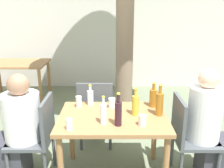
# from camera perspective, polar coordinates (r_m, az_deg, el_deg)

# --- Properties ---
(cafe_building_wall) EXTENTS (10.00, 0.08, 2.80)m
(cafe_building_wall) POSITION_cam_1_polar(r_m,az_deg,el_deg) (5.56, -0.13, 13.46)
(cafe_building_wall) COLOR beige
(cafe_building_wall) RESTS_ON ground_plane
(dining_table_front) EXTENTS (1.12, 0.78, 0.73)m
(dining_table_front) POSITION_cam_1_polar(r_m,az_deg,el_deg) (2.63, 0.03, -9.32)
(dining_table_front) COLOR #996B42
(dining_table_front) RESTS_ON ground_plane
(dining_table_back) EXTENTS (1.19, 0.80, 0.73)m
(dining_table_back) POSITION_cam_1_polar(r_m,az_deg,el_deg) (5.30, -21.20, 3.61)
(dining_table_back) COLOR #996B42
(dining_table_back) RESTS_ON ground_plane
(patio_chair_0) EXTENTS (0.44, 0.44, 0.92)m
(patio_chair_0) POSITION_cam_1_polar(r_m,az_deg,el_deg) (2.79, -16.77, -10.85)
(patio_chair_0) COLOR #474C51
(patio_chair_0) RESTS_ON ground_plane
(patio_chair_1) EXTENTS (0.44, 0.44, 0.92)m
(patio_chair_1) POSITION_cam_1_polar(r_m,az_deg,el_deg) (2.79, 16.78, -10.78)
(patio_chair_1) COLOR #474C51
(patio_chair_1) RESTS_ON ground_plane
(patio_chair_2) EXTENTS (0.44, 0.44, 0.92)m
(patio_chair_2) POSITION_cam_1_polar(r_m,az_deg,el_deg) (3.24, -4.00, -5.89)
(patio_chair_2) COLOR #474C51
(patio_chair_2) RESTS_ON ground_plane
(person_seated_0) EXTENTS (0.59, 0.38, 1.18)m
(person_seated_0) POSITION_cam_1_polar(r_m,az_deg,el_deg) (2.86, -21.37, -10.40)
(person_seated_0) COLOR #383842
(person_seated_0) RESTS_ON ground_plane
(person_seated_1) EXTENTS (0.57, 0.34, 1.23)m
(person_seated_1) POSITION_cam_1_polar(r_m,az_deg,el_deg) (2.85, 21.40, -9.97)
(person_seated_1) COLOR #383842
(person_seated_1) RESTS_ON ground_plane
(oil_cruet_0) EXTENTS (0.07, 0.07, 0.29)m
(oil_cruet_0) POSITION_cam_1_polar(r_m,az_deg,el_deg) (2.58, 5.14, -4.72)
(oil_cruet_0) COLOR gold
(oil_cruet_0) RESTS_ON dining_table_front
(amber_bottle_1) EXTENTS (0.08, 0.08, 0.28)m
(amber_bottle_1) POSITION_cam_1_polar(r_m,az_deg,el_deg) (2.81, 9.20, -3.02)
(amber_bottle_1) COLOR #9E661E
(amber_bottle_1) RESTS_ON dining_table_front
(amber_bottle_2) EXTENTS (0.08, 0.08, 0.33)m
(amber_bottle_2) POSITION_cam_1_polar(r_m,az_deg,el_deg) (2.60, 10.57, -4.37)
(amber_bottle_2) COLOR #9E661E
(amber_bottle_2) RESTS_ON dining_table_front
(water_bottle_3) EXTENTS (0.07, 0.07, 0.24)m
(water_bottle_3) POSITION_cam_1_polar(r_m,az_deg,el_deg) (2.84, -5.20, -3.01)
(water_bottle_3) COLOR silver
(water_bottle_3) RESTS_ON dining_table_front
(water_bottle_4) EXTENTS (0.06, 0.06, 0.28)m
(water_bottle_4) POSITION_cam_1_polar(r_m,az_deg,el_deg) (2.38, -2.19, -6.71)
(water_bottle_4) COLOR silver
(water_bottle_4) RESTS_ON dining_table_front
(wine_bottle_5) EXTENTS (0.07, 0.07, 0.32)m
(wine_bottle_5) POSITION_cam_1_polar(r_m,az_deg,el_deg) (2.35, 1.21, -6.65)
(wine_bottle_5) COLOR #331923
(wine_bottle_5) RESTS_ON dining_table_front
(drinking_glass_0) EXTENTS (0.08, 0.08, 0.11)m
(drinking_glass_0) POSITION_cam_1_polar(r_m,az_deg,el_deg) (2.76, -0.26, -4.36)
(drinking_glass_0) COLOR silver
(drinking_glass_0) RESTS_ON dining_table_front
(drinking_glass_1) EXTENTS (0.06, 0.06, 0.12)m
(drinking_glass_1) POSITION_cam_1_polar(r_m,az_deg,el_deg) (2.80, -7.83, -4.03)
(drinking_glass_1) COLOR silver
(drinking_glass_1) RESTS_ON dining_table_front
(drinking_glass_2) EXTENTS (0.08, 0.08, 0.10)m
(drinking_glass_2) POSITION_cam_1_polar(r_m,az_deg,el_deg) (2.39, 6.75, -8.24)
(drinking_glass_2) COLOR silver
(drinking_glass_2) RESTS_ON dining_table_front
(drinking_glass_3) EXTENTS (0.06, 0.06, 0.11)m
(drinking_glass_3) POSITION_cam_1_polar(r_m,az_deg,el_deg) (2.34, -9.99, -9.05)
(drinking_glass_3) COLOR silver
(drinking_glass_3) RESTS_ON dining_table_front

